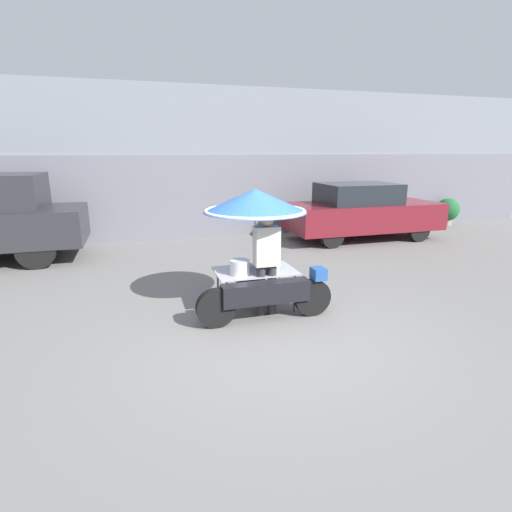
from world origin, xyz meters
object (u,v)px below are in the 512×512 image
Objects in this scene: vendor_person at (267,258)px; parked_car at (362,211)px; vendor_motorcycle_cart at (257,222)px; potted_plant at (448,210)px.

vendor_person is 0.37× the size of parked_car.
vendor_motorcycle_cart reaches higher than potted_plant.
potted_plant is (4.10, 1.16, -0.31)m from parked_car.
parked_car is 4.27m from potted_plant.
parked_car is at bearing 45.72° from vendor_person.
parked_car is (4.46, 4.25, -0.62)m from vendor_motorcycle_cart.
vendor_motorcycle_cart is at bearing 107.69° from vendor_person.
potted_plant is at bearing 32.29° from vendor_motorcycle_cart.
vendor_motorcycle_cart is at bearing -147.71° from potted_plant.
potted_plant is (8.48, 5.66, -0.40)m from vendor_person.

